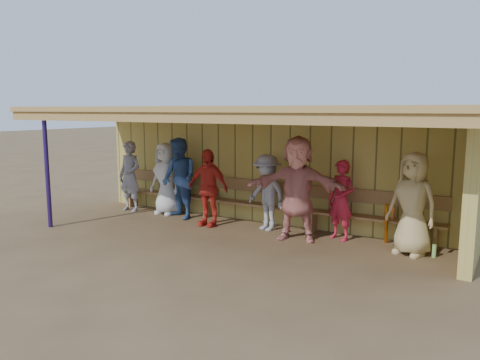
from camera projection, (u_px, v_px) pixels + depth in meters
name	position (u px, v px, depth m)	size (l,w,h in m)	color
ground	(231.00, 235.00, 9.18)	(90.00, 90.00, 0.00)	brown
player_a	(130.00, 176.00, 11.26)	(0.62, 0.41, 1.70)	gray
player_b	(166.00, 179.00, 10.91)	(0.82, 0.54, 1.68)	silver
player_c	(179.00, 179.00, 10.46)	(0.89, 0.69, 1.83)	#355793
player_d	(208.00, 188.00, 9.83)	(0.96, 0.40, 1.63)	red
player_e	(267.00, 192.00, 9.48)	(1.00, 0.58, 1.55)	#9799A0
player_f	(297.00, 189.00, 8.71)	(1.83, 0.58, 1.97)	#E38C7F
player_g	(341.00, 200.00, 8.77)	(0.55, 0.36, 1.52)	#B61D31
player_h	(413.00, 204.00, 7.83)	(0.86, 0.56, 1.76)	tan
dugout_structure	(265.00, 147.00, 9.31)	(8.80, 3.20, 2.50)	tan
bench	(258.00, 199.00, 10.05)	(7.60, 0.34, 0.93)	#A07544
dugout_equipment	(219.00, 198.00, 10.42)	(6.22, 0.62, 0.80)	orange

